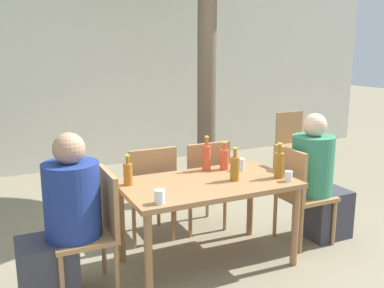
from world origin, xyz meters
TOP-DOWN VIEW (x-y plane):
  - ground_plane at (0.00, 0.00)m, footprint 30.00×30.00m
  - cafe_building_wall at (0.00, 3.48)m, footprint 10.00×0.08m
  - dining_table_front at (0.00, 0.00)m, footprint 1.40×0.79m
  - patio_chair_0 at (-0.93, 0.00)m, footprint 0.44×0.44m
  - patio_chair_1 at (0.93, 0.00)m, footprint 0.44×0.44m
  - patio_chair_2 at (-0.28, 0.63)m, footprint 0.44×0.44m
  - patio_chair_3 at (0.28, 0.63)m, footprint 0.44×0.44m
  - patio_chair_4 at (2.26, 1.74)m, footprint 0.44×0.44m
  - person_seated_0 at (-1.16, -0.00)m, footprint 0.60×0.40m
  - person_seated_1 at (1.16, -0.00)m, footprint 0.59×0.38m
  - amber_bottle_0 at (-0.61, 0.19)m, footprint 0.07×0.07m
  - amber_bottle_1 at (0.21, -0.07)m, footprint 0.08×0.08m
  - soda_bottle_2 at (0.14, 0.30)m, footprint 0.08×0.08m
  - amber_bottle_3 at (0.58, -0.16)m, footprint 0.08×0.08m
  - soda_bottle_4 at (0.29, 0.25)m, footprint 0.08×0.08m
  - drinking_glass_0 at (-0.54, -0.31)m, footprint 0.08×0.08m
  - drinking_glass_1 at (0.41, 0.16)m, footprint 0.07×0.07m
  - drinking_glass_2 at (0.59, -0.28)m, footprint 0.06×0.06m

SIDE VIEW (x-z plane):
  - ground_plane at x=0.00m, z-range 0.00..0.00m
  - patio_chair_0 at x=-0.93m, z-range 0.06..0.97m
  - patio_chair_1 at x=0.93m, z-range 0.06..0.97m
  - patio_chair_2 at x=-0.28m, z-range 0.06..0.97m
  - patio_chair_3 at x=0.28m, z-range 0.06..0.97m
  - patio_chair_4 at x=2.26m, z-range 0.06..0.97m
  - person_seated_1 at x=1.16m, z-range -0.06..1.15m
  - person_seated_0 at x=-1.16m, z-range -0.05..1.16m
  - dining_table_front at x=0.00m, z-range 0.28..1.00m
  - drinking_glass_2 at x=0.59m, z-range 0.72..0.81m
  - drinking_glass_0 at x=-0.54m, z-range 0.72..0.82m
  - drinking_glass_1 at x=0.41m, z-range 0.72..0.83m
  - amber_bottle_0 at x=-0.61m, z-range 0.69..0.94m
  - soda_bottle_4 at x=0.29m, z-range 0.69..0.94m
  - amber_bottle_1 at x=0.21m, z-range 0.69..0.96m
  - amber_bottle_3 at x=0.58m, z-range 0.69..0.98m
  - soda_bottle_2 at x=0.14m, z-range 0.69..0.99m
  - cafe_building_wall at x=0.00m, z-range 0.00..2.80m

